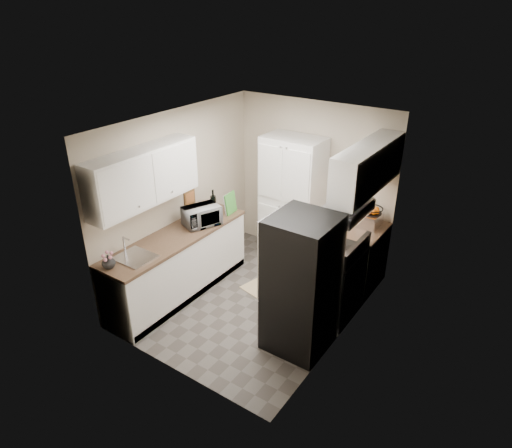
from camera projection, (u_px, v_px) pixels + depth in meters
name	position (u px, v px, depth m)	size (l,w,h in m)	color
ground	(254.00, 300.00, 6.39)	(3.20, 3.20, 0.00)	#56514C
room_shell	(252.00, 193.00, 5.66)	(2.64, 3.24, 2.52)	beige
pantry_cabinet	(292.00, 201.00, 7.01)	(0.90, 0.55, 2.00)	white
base_cabinet_left	(179.00, 266.00, 6.37)	(0.60, 2.30, 0.88)	white
countertop_left	(176.00, 237.00, 6.17)	(0.63, 2.33, 0.04)	brown
base_cabinet_right	(357.00, 258.00, 6.57)	(0.60, 0.80, 0.88)	white
countertop_right	(361.00, 229.00, 6.36)	(0.63, 0.83, 0.04)	brown
electric_range	(332.00, 281.00, 5.97)	(0.71, 0.78, 1.13)	#B7B7BC
refrigerator	(301.00, 284.00, 5.23)	(0.70, 0.72, 1.70)	#B7B7BC
microwave	(202.00, 216.00, 6.39)	(0.50, 0.34, 0.27)	silver
wine_bottle	(213.00, 202.00, 6.75)	(0.08, 0.08, 0.33)	black
flower_vase	(108.00, 262.00, 5.39)	(0.16, 0.16, 0.17)	beige
cutting_board	(231.00, 203.00, 6.73)	(0.02, 0.25, 0.32)	green
toaster_oven	(370.00, 220.00, 6.37)	(0.27, 0.34, 0.20)	silver
fruit_basket	(372.00, 209.00, 6.31)	(0.29, 0.29, 0.12)	#EF6205
kitchen_mat	(273.00, 284.00, 6.75)	(0.54, 0.86, 0.01)	#CFB484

